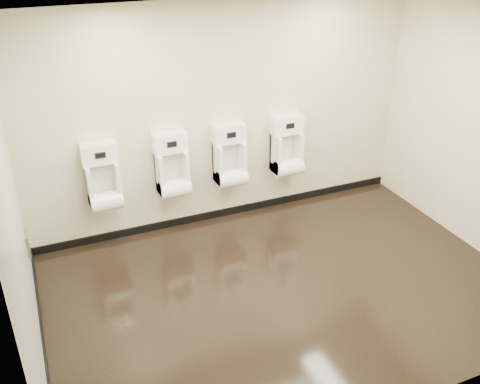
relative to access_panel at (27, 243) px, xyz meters
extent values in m
cube|color=black|center=(2.48, -1.20, -0.50)|extent=(5.00, 3.50, 0.00)
cube|color=silver|center=(2.48, -1.20, 2.30)|extent=(5.00, 3.50, 0.00)
cube|color=beige|center=(2.48, 0.55, 0.90)|extent=(5.00, 0.02, 2.80)
cube|color=beige|center=(2.48, -2.95, 0.90)|extent=(5.00, 0.02, 2.80)
cube|color=beige|center=(-0.02, -1.20, 0.90)|extent=(0.02, 3.50, 2.80)
cube|color=silver|center=(-0.01, -1.20, 0.90)|extent=(0.01, 3.50, 2.80)
cube|color=black|center=(2.48, 0.54, -0.45)|extent=(5.00, 0.02, 0.10)
cube|color=black|center=(-0.01, -1.20, -0.45)|extent=(0.02, 3.50, 0.10)
cube|color=#9E9EA3|center=(0.00, 0.00, 0.00)|extent=(0.03, 0.25, 0.25)
cylinder|color=silver|center=(0.02, 0.00, 0.00)|extent=(0.02, 0.04, 0.04)
cube|color=white|center=(0.92, 0.42, 0.33)|extent=(0.37, 0.27, 0.52)
cube|color=silver|center=(0.92, 0.50, 0.37)|extent=(0.28, 0.01, 0.40)
cylinder|color=white|center=(0.92, 0.35, 0.14)|extent=(0.37, 0.23, 0.23)
cube|color=white|center=(0.92, 0.45, 0.70)|extent=(0.41, 0.19, 0.23)
cube|color=black|center=(0.92, 0.35, 0.72)|extent=(0.10, 0.01, 0.06)
cube|color=silver|center=(0.92, 0.35, 0.72)|extent=(0.12, 0.01, 0.08)
cylinder|color=silver|center=(1.13, 0.45, 0.70)|extent=(0.01, 0.03, 0.03)
cube|color=white|center=(1.74, 0.42, 0.33)|extent=(0.37, 0.27, 0.52)
cube|color=silver|center=(1.74, 0.50, 0.37)|extent=(0.28, 0.01, 0.40)
cylinder|color=white|center=(1.74, 0.35, 0.14)|extent=(0.37, 0.23, 0.23)
cube|color=white|center=(1.74, 0.45, 0.70)|extent=(0.41, 0.19, 0.23)
cube|color=black|center=(1.74, 0.35, 0.72)|extent=(0.10, 0.01, 0.06)
cube|color=silver|center=(1.74, 0.35, 0.72)|extent=(0.12, 0.01, 0.08)
cylinder|color=silver|center=(1.95, 0.45, 0.70)|extent=(0.01, 0.03, 0.03)
cube|color=white|center=(2.49, 0.42, 0.33)|extent=(0.37, 0.27, 0.52)
cube|color=silver|center=(2.49, 0.50, 0.37)|extent=(0.28, 0.01, 0.40)
cylinder|color=white|center=(2.49, 0.35, 0.14)|extent=(0.37, 0.23, 0.23)
cube|color=white|center=(2.49, 0.45, 0.70)|extent=(0.41, 0.19, 0.23)
cube|color=black|center=(2.49, 0.35, 0.72)|extent=(0.10, 0.01, 0.06)
cube|color=silver|center=(2.49, 0.35, 0.72)|extent=(0.12, 0.01, 0.08)
cylinder|color=silver|center=(2.70, 0.45, 0.70)|extent=(0.01, 0.03, 0.03)
cube|color=white|center=(3.30, 0.42, 0.33)|extent=(0.37, 0.27, 0.52)
cube|color=silver|center=(3.30, 0.50, 0.37)|extent=(0.28, 0.01, 0.40)
cylinder|color=white|center=(3.30, 0.35, 0.14)|extent=(0.37, 0.23, 0.23)
cube|color=white|center=(3.30, 0.45, 0.70)|extent=(0.41, 0.19, 0.23)
cube|color=black|center=(3.30, 0.35, 0.72)|extent=(0.10, 0.01, 0.06)
cube|color=silver|center=(3.30, 0.35, 0.72)|extent=(0.12, 0.01, 0.08)
cylinder|color=silver|center=(3.51, 0.45, 0.70)|extent=(0.01, 0.03, 0.03)
camera|label=1|loc=(0.24, -5.29, 3.13)|focal=40.00mm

